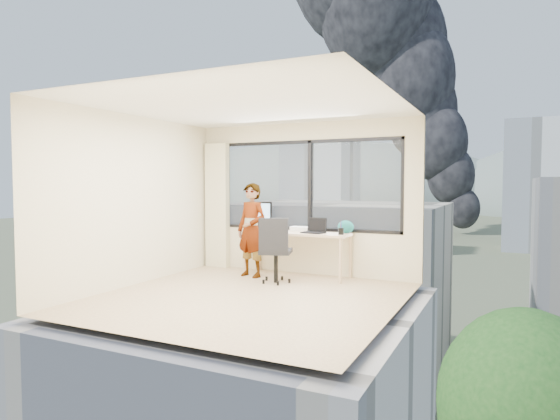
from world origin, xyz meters
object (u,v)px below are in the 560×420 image
Objects in this scene: game_console at (301,229)px; handbag at (346,227)px; person at (252,230)px; chair at (276,249)px; monitor at (259,215)px; desk at (297,254)px; laptop at (313,226)px.

game_console is 0.81m from handbag.
game_console is (0.67, 0.53, 0.01)m from person.
monitor reaches higher than chair.
handbag is (0.80, 0.15, 0.48)m from desk.
chair is 3.33× the size of game_console.
monitor is at bearing 178.87° from laptop.
person is 0.85m from game_console.
desk is 1.15× the size of person.
person is (-0.58, 0.26, 0.26)m from chair.
chair is 0.84m from game_console.
desk is 1.71× the size of chair.
game_console reaches higher than desk.
desk is at bearing -160.70° from handbag.
person is 3.18× the size of monitor.
person reaches higher than game_console.
person is 1.04m from laptop.
person is 5.79× the size of handbag.
person is 4.95× the size of game_console.
chair is 0.67× the size of person.
monitor is (-0.71, 0.75, 0.47)m from chair.
chair is at bearing -50.12° from monitor.
person is 0.55m from monitor.
handbag is at bearing -6.68° from game_console.
person is (-0.68, -0.35, 0.41)m from desk.
handbag is at bearing -2.81° from monitor.
handbag is (1.60, 0.01, -0.14)m from monitor.
handbag is at bearing 24.08° from chair.
monitor is 0.82m from game_console.
desk is 0.64m from chair.
handbag is (0.48, 0.22, -0.01)m from laptop.
handbag is (0.81, -0.03, 0.07)m from game_console.
chair is 3.90× the size of handbag.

